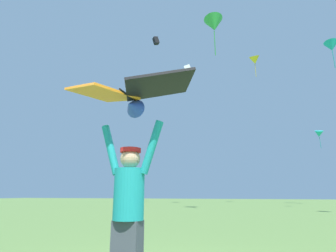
% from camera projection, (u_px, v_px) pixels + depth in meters
% --- Properties ---
extents(kite_flyer_person, '(0.81, 0.36, 1.92)m').
position_uv_depth(kite_flyer_person, '(128.00, 209.00, 2.86)').
color(kite_flyer_person, '#424751').
rests_on(kite_flyer_person, ground).
extents(held_stunt_kite, '(1.71, 0.93, 0.39)m').
position_uv_depth(held_stunt_kite, '(130.00, 95.00, 3.14)').
color(held_stunt_kite, black).
extents(distant_kite_black_far_center, '(1.01, 0.89, 1.08)m').
position_uv_depth(distant_kite_black_far_center, '(156.00, 41.00, 33.30)').
color(distant_kite_black_far_center, black).
extents(distant_kite_white_mid_right, '(0.87, 0.69, 1.16)m').
position_uv_depth(distant_kite_white_mid_right, '(188.00, 70.00, 29.41)').
color(distant_kite_white_mid_right, white).
extents(distant_kite_yellow_high_right, '(1.70, 1.88, 2.95)m').
position_uv_depth(distant_kite_yellow_high_right, '(255.00, 60.00, 32.38)').
color(distant_kite_yellow_high_right, yellow).
extents(distant_kite_teal_high_left, '(1.08, 1.21, 2.09)m').
position_uv_depth(distant_kite_teal_high_left, '(319.00, 134.00, 28.31)').
color(distant_kite_teal_high_left, '#19B2AD').
extents(distant_kite_teal_mid_left, '(1.85, 1.91, 3.02)m').
position_uv_depth(distant_kite_teal_mid_left, '(331.00, 46.00, 26.96)').
color(distant_kite_teal_mid_left, '#19B2AD').
extents(distant_kite_green_overhead_distant, '(1.48, 1.52, 2.92)m').
position_uv_depth(distant_kite_green_overhead_distant, '(214.00, 25.00, 17.66)').
color(distant_kite_green_overhead_distant, green).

